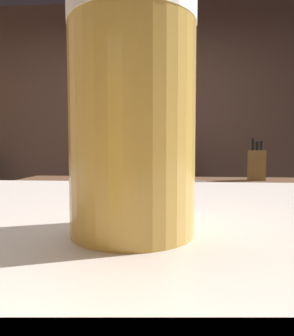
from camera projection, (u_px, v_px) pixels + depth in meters
The scene contains 12 objects.
wall_back at pixel (141, 127), 3.47m from camera, with size 5.20×0.10×2.70m, color brown.
prep_counter at pixel (171, 247), 2.06m from camera, with size 2.10×0.60×0.90m, color brown.
back_shelf at pixel (142, 202), 3.24m from camera, with size 0.96×0.36×1.07m, color #3C3C3C.
bartender at pixel (136, 178), 1.59m from camera, with size 0.48×0.54×1.66m.
knife_block at pixel (257, 165), 2.06m from camera, with size 0.10×0.08×0.28m.
mixing_bowl at pixel (123, 175), 2.12m from camera, with size 0.21×0.21×0.06m, color silver.
chefs_knife at pixel (187, 181), 1.97m from camera, with size 0.24×0.03×0.01m, color silver.
pint_glass_far at pixel (132, 120), 0.19m from camera, with size 0.08×0.08×0.14m.
bottle_soy at pixel (113, 142), 3.16m from camera, with size 0.07×0.07×0.26m.
bottle_hot_sauce at pixel (138, 142), 3.12m from camera, with size 0.06×0.06×0.24m.
bottle_vinegar at pixel (180, 141), 3.22m from camera, with size 0.06×0.06×0.27m.
bottle_olive_oil at pixel (153, 143), 3.22m from camera, with size 0.07×0.07×0.22m.
Camera 1 is at (0.35, -1.27, 1.12)m, focal length 32.95 mm.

